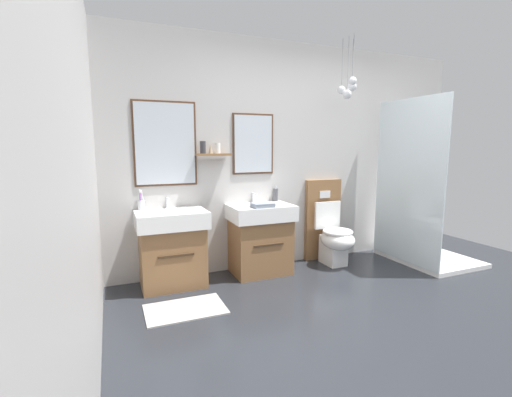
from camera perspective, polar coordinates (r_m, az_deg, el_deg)
name	(u,v)px	position (r m, az deg, el deg)	size (l,w,h in m)	color
ground_plane	(402,333)	(3.20, 22.37, -19.39)	(5.79, 4.98, 0.10)	#23262B
wall_back	(292,155)	(4.31, 5.81, 6.90)	(4.59, 0.64, 2.59)	#B7B5B2
wall_left	(70,169)	(1.98, -27.71, 4.16)	(0.12, 3.78, 2.59)	#B7B5B2
bath_mat	(185,309)	(3.28, -11.31, -17.06)	(0.68, 0.44, 0.01)	#9E9993
vanity_sink_left	(172,247)	(3.70, -13.33, -7.53)	(0.69, 0.51, 0.77)	brown
tap_on_left_sink	(168,201)	(3.79, -14.01, -0.42)	(0.03, 0.13, 0.11)	silver
vanity_sink_right	(260,237)	(3.96, 0.69, -6.25)	(0.69, 0.51, 0.77)	brown
tap_on_right_sink	(254,196)	(4.04, -0.35, 0.37)	(0.03, 0.13, 0.11)	silver
toilet	(330,232)	(4.42, 11.80, -5.29)	(0.48, 0.62, 1.00)	brown
toothbrush_cup	(141,204)	(3.75, -17.97, -0.88)	(0.07, 0.07, 0.21)	silver
soap_dispenser	(276,194)	(4.15, 3.17, 0.66)	(0.06, 0.06, 0.18)	#4C4C51
folded_hand_towel	(263,205)	(3.72, 1.07, -1.08)	(0.22, 0.16, 0.04)	gray
shower_tray	(420,227)	(4.75, 24.94, -4.24)	(0.86, 1.02, 1.95)	white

